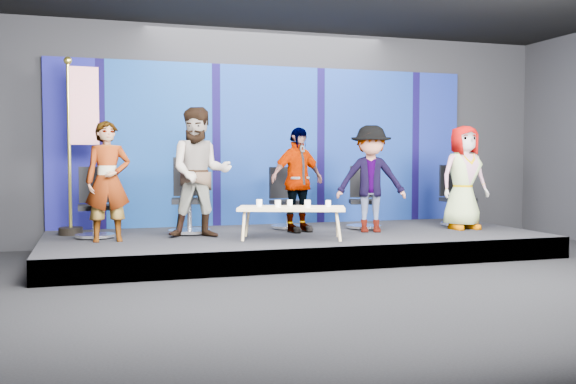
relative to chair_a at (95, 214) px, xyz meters
name	(u,v)px	position (x,y,z in m)	size (l,w,h in m)	color
ground	(367,287)	(2.79, -2.84, -0.62)	(10.00, 10.00, 0.00)	black
room_walls	(368,60)	(2.79, -2.84, 1.81)	(10.02, 8.02, 3.51)	black
riser	(296,244)	(2.79, -0.34, -0.47)	(7.00, 3.00, 0.30)	black
backdrop	(269,145)	(2.79, 1.11, 0.98)	(7.00, 0.08, 2.60)	#0F0650
chair_a	(95,214)	(0.00, 0.00, 0.00)	(0.56, 0.56, 0.97)	silver
panelist_a	(108,181)	(0.17, -0.47, 0.47)	(0.57, 0.38, 1.57)	black
chair_b	(189,208)	(1.31, 0.11, 0.04)	(0.70, 0.70, 1.10)	silver
panelist_b	(200,172)	(1.39, -0.39, 0.57)	(0.87, 0.68, 1.79)	black
chair_c	(286,208)	(2.84, 0.32, -0.01)	(0.68, 0.68, 0.95)	silver
panelist_c	(297,180)	(2.86, -0.17, 0.45)	(0.90, 0.38, 1.54)	black
chair_d	(364,208)	(4.00, 0.00, 0.00)	(0.69, 0.69, 0.97)	silver
panelist_d	(371,179)	(3.90, -0.49, 0.47)	(1.01, 0.58, 1.57)	black
chair_e	(456,206)	(5.59, -0.07, 0.00)	(0.57, 0.57, 0.98)	silver
panelist_e	(464,177)	(5.43, -0.54, 0.47)	(0.78, 0.50, 1.59)	black
coffee_table	(291,209)	(2.53, -0.95, 0.08)	(1.54, 1.04, 0.44)	tan
mug_a	(259,203)	(2.14, -0.74, 0.16)	(0.08, 0.08, 0.10)	white
mug_b	(278,204)	(2.34, -0.96, 0.16)	(0.08, 0.08, 0.10)	white
mug_c	(290,203)	(2.54, -0.82, 0.16)	(0.07, 0.07, 0.09)	white
mug_d	(308,204)	(2.70, -1.10, 0.17)	(0.08, 0.08, 0.10)	white
mug_e	(328,203)	(3.02, -1.05, 0.16)	(0.07, 0.07, 0.09)	white
flag_stand	(79,141)	(-0.20, 0.45, 1.01)	(0.58, 0.33, 2.52)	black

